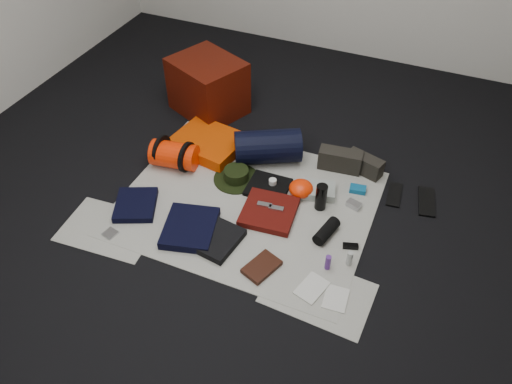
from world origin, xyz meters
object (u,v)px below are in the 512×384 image
at_px(stuff_sack, 174,155).
at_px(water_bottle, 321,197).
at_px(sleeping_pad, 209,143).
at_px(red_cabinet, 208,86).
at_px(paperback_book, 262,267).
at_px(navy_duffel, 268,147).
at_px(compact_camera, 354,205).

distance_m(stuff_sack, water_bottle, 1.07).
relative_size(sleeping_pad, stuff_sack, 1.53).
relative_size(red_cabinet, sleeping_pad, 1.08).
bearing_deg(red_cabinet, paperback_book, -29.01).
bearing_deg(navy_duffel, compact_camera, -45.75).
relative_size(navy_duffel, compact_camera, 4.96).
relative_size(red_cabinet, compact_camera, 5.64).
height_order(red_cabinet, paperback_book, red_cabinet).
relative_size(stuff_sack, water_bottle, 1.71).
distance_m(navy_duffel, paperback_book, 0.99).
xyz_separation_m(water_bottle, paperback_book, (-0.16, -0.61, -0.08)).
bearing_deg(stuff_sack, paperback_book, -33.72).
relative_size(sleeping_pad, paperback_book, 2.29).
bearing_deg(stuff_sack, red_cabinet, 97.61).
xyz_separation_m(red_cabinet, stuff_sack, (0.10, -0.73, -0.12)).
height_order(red_cabinet, sleeping_pad, red_cabinet).
bearing_deg(paperback_book, red_cabinet, 147.94).
xyz_separation_m(stuff_sack, water_bottle, (1.07, -0.00, -0.00)).
bearing_deg(red_cabinet, sleeping_pad, -39.98).
bearing_deg(compact_camera, sleeping_pad, -173.00).
bearing_deg(water_bottle, paperback_book, -104.52).
bearing_deg(stuff_sack, sleeping_pad, 65.39).
height_order(red_cabinet, compact_camera, red_cabinet).
bearing_deg(stuff_sack, water_bottle, -0.18).
xyz_separation_m(red_cabinet, compact_camera, (1.37, -0.64, -0.19)).
bearing_deg(water_bottle, sleeping_pad, 163.71).
height_order(sleeping_pad, stuff_sack, stuff_sack).
bearing_deg(paperback_book, water_bottle, 96.27).
relative_size(stuff_sack, navy_duffel, 0.69).
height_order(compact_camera, paperback_book, compact_camera).
bearing_deg(stuff_sack, compact_camera, 3.95).
bearing_deg(paperback_book, stuff_sack, 167.08).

